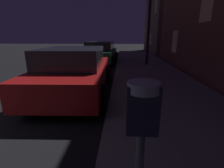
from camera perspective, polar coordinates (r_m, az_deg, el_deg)
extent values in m
cube|color=#232838|center=(1.00, 10.54, -8.72)|extent=(0.19, 0.11, 0.30)
cylinder|color=#999EA5|center=(0.95, 10.97, -1.05)|extent=(0.19, 0.19, 0.06)
cube|color=black|center=(0.98, 7.39, -6.59)|extent=(0.01, 0.08, 0.11)
cube|color=maroon|center=(5.31, -12.73, 2.94)|extent=(2.07, 4.32, 0.64)
cube|color=#1E2328|center=(5.09, -13.45, 8.99)|extent=(1.76, 2.29, 0.56)
cylinder|color=black|center=(6.86, -17.85, 3.46)|extent=(0.25, 0.67, 0.66)
cylinder|color=black|center=(6.50, -1.68, 3.56)|extent=(0.25, 0.67, 0.66)
cylinder|color=black|center=(4.54, -28.27, -4.04)|extent=(0.25, 0.67, 0.66)
cylinder|color=black|center=(3.98, -3.42, -4.75)|extent=(0.25, 0.67, 0.66)
cube|color=#19592D|center=(11.31, -4.10, 10.16)|extent=(2.04, 4.24, 0.64)
cube|color=#1E2328|center=(11.34, -4.09, 13.12)|extent=(1.74, 2.34, 0.56)
cylinder|color=black|center=(12.78, -7.38, 9.68)|extent=(0.24, 0.67, 0.66)
cylinder|color=black|center=(12.49, 1.29, 9.66)|extent=(0.24, 0.67, 0.66)
cylinder|color=black|center=(10.29, -10.57, 7.99)|extent=(0.24, 0.67, 0.66)
cylinder|color=black|center=(9.94, 0.14, 7.97)|extent=(0.24, 0.67, 0.66)
cylinder|color=black|center=(10.00, 12.79, 21.26)|extent=(0.16, 0.16, 5.10)
cube|color=#F2D17F|center=(7.28, 30.33, 22.91)|extent=(0.06, 0.90, 1.20)
cube|color=#F2D17F|center=(10.26, 21.08, 13.60)|extent=(0.06, 0.90, 1.20)
cube|color=#F2D17F|center=(18.33, 13.33, 15.00)|extent=(0.06, 0.90, 1.20)
cube|color=#F2D17F|center=(16.69, 15.18, 24.79)|extent=(0.06, 0.90, 1.20)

